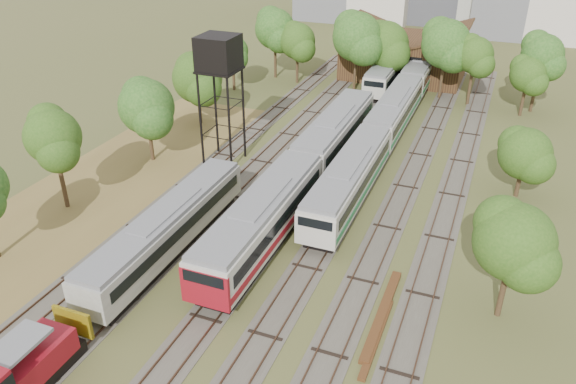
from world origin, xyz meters
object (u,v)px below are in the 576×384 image
at_px(railcar_red_set, 304,171).
at_px(railcar_green_set, 394,112).
at_px(shunter_locomotive, 7,381).
at_px(water_tower, 219,57).

bearing_deg(railcar_red_set, railcar_green_set, 77.05).
bearing_deg(railcar_red_set, shunter_locomotive, -102.69).
height_order(railcar_red_set, water_tower, water_tower).
distance_m(railcar_red_set, shunter_locomotive, 27.33).
distance_m(shunter_locomotive, water_tower, 31.58).
bearing_deg(shunter_locomotive, railcar_red_set, 77.31).
bearing_deg(shunter_locomotive, railcar_green_set, 77.21).
bearing_deg(shunter_locomotive, water_tower, 96.61).
relative_size(railcar_red_set, water_tower, 2.88).
height_order(railcar_red_set, shunter_locomotive, railcar_red_set).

